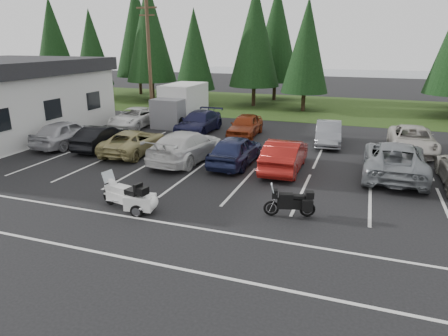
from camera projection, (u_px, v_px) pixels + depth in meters
ground at (222, 192)px, 16.79m from camera, size 120.00×120.00×0.00m
grass_strip at (307, 107)px, 38.33m from camera, size 80.00×16.00×0.01m
lake_water at (360, 80)px, 64.87m from camera, size 70.00×50.00×0.02m
utility_pole at (149, 60)px, 29.33m from camera, size 1.60×0.26×9.00m
box_truck at (179, 105)px, 30.12m from camera, size 2.40×5.60×2.90m
stall_markings at (236, 177)px, 18.59m from camera, size 32.00×16.00×0.01m
conifer_0 at (53, 39)px, 44.03m from camera, size 4.58×4.58×10.66m
conifer_1 at (91, 48)px, 41.20m from camera, size 3.96×3.96×9.22m
conifer_2 at (150, 31)px, 40.25m from camera, size 5.10×5.10×11.89m
conifer_3 at (194, 49)px, 37.75m from camera, size 3.87×3.87×9.02m
conifer_4 at (255, 35)px, 36.95m from camera, size 4.80×4.80×11.17m
conifer_5 at (307, 46)px, 34.46m from camera, size 4.14×4.14×9.63m
conifer_back_a at (137, 30)px, 45.22m from camera, size 5.28×5.28×12.30m
conifer_back_b at (276, 33)px, 40.68m from camera, size 4.97×4.97×11.58m
car_near_0 at (66, 133)px, 23.94m from camera, size 1.97×4.66×1.57m
car_near_1 at (102, 137)px, 23.27m from camera, size 1.71×4.26×1.38m
car_near_2 at (134, 142)px, 22.37m from camera, size 2.36×4.84×1.32m
car_near_3 at (187, 146)px, 20.93m from camera, size 2.77×5.69×1.60m
car_near_4 at (236, 150)px, 20.25m from camera, size 1.95×4.56×1.54m
car_near_5 at (285, 155)px, 19.38m from camera, size 1.68×4.67×1.53m
car_near_6 at (395, 159)px, 18.55m from camera, size 2.75×5.86×1.62m
car_far_0 at (135, 117)px, 29.30m from camera, size 2.35×4.96×1.37m
car_far_1 at (199, 122)px, 27.39m from camera, size 2.07×5.02×1.45m
car_far_2 at (245, 125)px, 26.35m from camera, size 1.85×4.32×1.46m
car_far_3 at (328, 133)px, 24.30m from camera, size 1.86×4.32×1.38m
car_far_4 at (413, 140)px, 22.58m from camera, size 2.53×5.21×1.43m
touring_motorcycle at (124, 192)px, 14.85m from camera, size 2.64×1.31×1.40m
cargo_trailer at (140, 204)px, 14.66m from camera, size 1.61×1.07×0.69m
adventure_motorcycle at (290, 200)px, 14.28m from camera, size 2.17×1.24×1.25m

